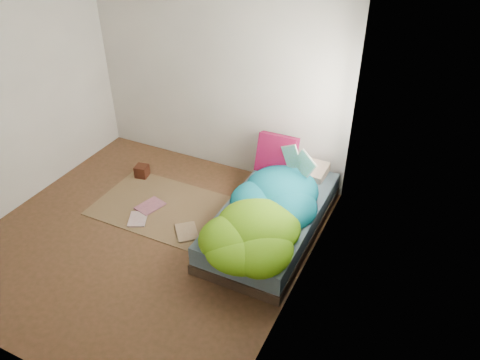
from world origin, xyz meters
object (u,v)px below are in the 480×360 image
at_px(pillow_magenta, 277,154).
at_px(floor_book_a, 129,219).
at_px(bed, 272,219).
at_px(floor_book_b, 144,202).
at_px(wooden_box, 142,171).
at_px(open_book, 298,153).

distance_m(pillow_magenta, floor_book_a, 1.92).
relative_size(bed, floor_book_b, 6.19).
bearing_deg(floor_book_b, bed, 23.13).
height_order(wooden_box, floor_book_b, wooden_box).
height_order(bed, pillow_magenta, pillow_magenta).
height_order(open_book, floor_book_b, open_book).
relative_size(floor_book_a, floor_book_b, 0.87).
distance_m(bed, wooden_box, 2.01).
xyz_separation_m(floor_book_a, floor_book_b, (-0.03, 0.34, 0.00)).
bearing_deg(floor_book_a, bed, -6.17).
xyz_separation_m(bed, floor_book_a, (-1.57, -0.56, -0.15)).
bearing_deg(floor_book_a, open_book, 5.97).
height_order(pillow_magenta, floor_book_a, pillow_magenta).
bearing_deg(bed, wooden_box, 171.94).
bearing_deg(pillow_magenta, floor_book_b, -147.08).
xyz_separation_m(bed, pillow_magenta, (-0.24, 0.70, 0.41)).
relative_size(bed, open_book, 4.73).
bearing_deg(wooden_box, floor_book_b, -52.78).
distance_m(floor_book_a, floor_book_b, 0.34).
bearing_deg(pillow_magenta, open_book, -35.00).
bearing_deg(floor_book_b, floor_book_a, -68.87).
xyz_separation_m(wooden_box, floor_book_b, (0.38, -0.50, -0.06)).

